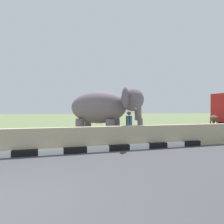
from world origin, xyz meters
name	(u,v)px	position (x,y,z in m)	size (l,w,h in m)	color
striped_curb	(11,154)	(-0.35, 3.92, 0.12)	(16.20, 0.20, 0.24)	white
barrier_parapet	(77,139)	(2.00, 4.22, 0.50)	(28.00, 0.36, 1.00)	tan
elephant	(104,108)	(3.66, 6.18, 1.81)	(3.94, 3.64, 2.81)	slate
person_handler	(129,125)	(4.95, 5.90, 0.93)	(0.47, 0.58, 1.66)	navy
cow_near	(214,119)	(16.57, 11.99, 0.87)	(1.28, 1.86, 1.23)	#473323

